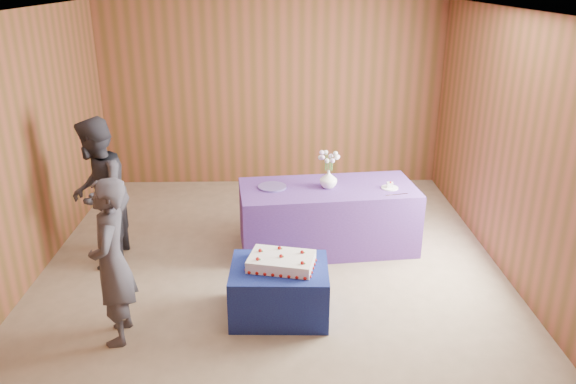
{
  "coord_description": "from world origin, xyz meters",
  "views": [
    {
      "loc": [
        0.05,
        -5.21,
        3.02
      ],
      "look_at": [
        0.17,
        0.1,
        0.95
      ],
      "focal_mm": 35.0,
      "sensor_mm": 36.0,
      "label": 1
    }
  ],
  "objects_px": {
    "vase": "(328,179)",
    "guest_right": "(99,193)",
    "guest_left": "(112,262)",
    "sheet_cake": "(281,261)",
    "serving_table": "(327,217)",
    "cake_table": "(279,290)"
  },
  "relations": [
    {
      "from": "vase",
      "to": "guest_right",
      "type": "distance_m",
      "value": 2.52
    },
    {
      "from": "guest_left",
      "to": "sheet_cake",
      "type": "bearing_deg",
      "value": 98.01
    },
    {
      "from": "sheet_cake",
      "to": "guest_left",
      "type": "xyz_separation_m",
      "value": [
        -1.44,
        -0.34,
        0.19
      ]
    },
    {
      "from": "vase",
      "to": "guest_left",
      "type": "height_order",
      "value": "guest_left"
    },
    {
      "from": "serving_table",
      "to": "sheet_cake",
      "type": "height_order",
      "value": "serving_table"
    },
    {
      "from": "sheet_cake",
      "to": "guest_right",
      "type": "xyz_separation_m",
      "value": [
        -1.95,
        1.07,
        0.27
      ]
    },
    {
      "from": "serving_table",
      "to": "vase",
      "type": "height_order",
      "value": "vase"
    },
    {
      "from": "cake_table",
      "to": "vase",
      "type": "distance_m",
      "value": 1.62
    },
    {
      "from": "cake_table",
      "to": "sheet_cake",
      "type": "distance_m",
      "value": 0.3
    },
    {
      "from": "sheet_cake",
      "to": "guest_left",
      "type": "distance_m",
      "value": 1.49
    },
    {
      "from": "vase",
      "to": "guest_left",
      "type": "xyz_separation_m",
      "value": [
        -1.99,
        -1.72,
        -0.1
      ]
    },
    {
      "from": "sheet_cake",
      "to": "serving_table",
      "type": "bearing_deg",
      "value": 81.43
    },
    {
      "from": "serving_table",
      "to": "sheet_cake",
      "type": "distance_m",
      "value": 1.51
    },
    {
      "from": "cake_table",
      "to": "serving_table",
      "type": "xyz_separation_m",
      "value": [
        0.57,
        1.4,
        0.12
      ]
    },
    {
      "from": "cake_table",
      "to": "guest_left",
      "type": "xyz_separation_m",
      "value": [
        -1.42,
        -0.33,
        0.5
      ]
    },
    {
      "from": "guest_right",
      "to": "vase",
      "type": "bearing_deg",
      "value": 93.6
    },
    {
      "from": "guest_left",
      "to": "guest_right",
      "type": "xyz_separation_m",
      "value": [
        -0.51,
        1.42,
        0.07
      ]
    },
    {
      "from": "vase",
      "to": "guest_right",
      "type": "relative_size",
      "value": 0.13
    },
    {
      "from": "serving_table",
      "to": "guest_left",
      "type": "bearing_deg",
      "value": -144.93
    },
    {
      "from": "sheet_cake",
      "to": "guest_right",
      "type": "height_order",
      "value": "guest_right"
    },
    {
      "from": "cake_table",
      "to": "guest_left",
      "type": "relative_size",
      "value": 0.6
    },
    {
      "from": "sheet_cake",
      "to": "guest_right",
      "type": "distance_m",
      "value": 2.24
    }
  ]
}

